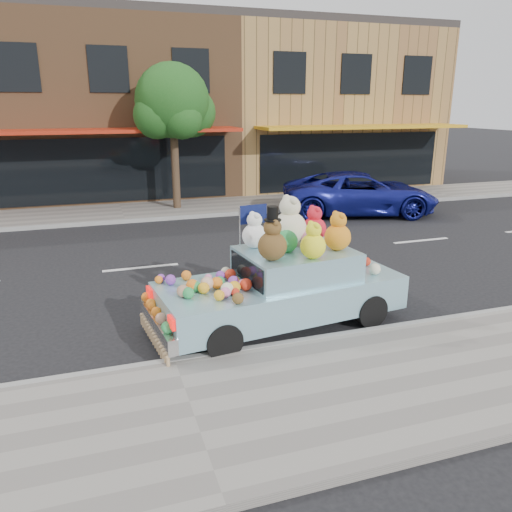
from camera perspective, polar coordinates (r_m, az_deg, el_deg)
name	(u,v)px	position (r m, az deg, el deg)	size (l,w,h in m)	color
ground	(141,268)	(12.41, -13.03, -1.33)	(120.00, 120.00, 0.00)	black
near_sidewalk	(195,420)	(6.54, -7.01, -18.13)	(60.00, 3.00, 0.12)	gray
far_sidewalk	(122,212)	(18.68, -15.05, 4.83)	(60.00, 3.00, 0.12)	gray
near_kerb	(175,363)	(7.79, -9.27, -11.94)	(60.00, 0.12, 0.13)	gray
far_kerb	(125,221)	(17.21, -14.72, 3.87)	(60.00, 0.12, 0.13)	gray
storefront_mid	(107,108)	(23.76, -16.65, 15.92)	(10.00, 9.80, 7.30)	brown
storefront_right	(315,107)	(26.15, 6.75, 16.52)	(10.00, 9.80, 7.30)	#9F7942
street_tree	(173,107)	(18.56, -9.45, 16.42)	(3.00, 2.70, 5.22)	#38281C
car_blue	(360,193)	(18.29, 11.79, 7.03)	(2.50, 5.43, 1.51)	navy
art_car	(282,281)	(8.83, 3.02, -2.90)	(4.65, 2.25, 2.25)	black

